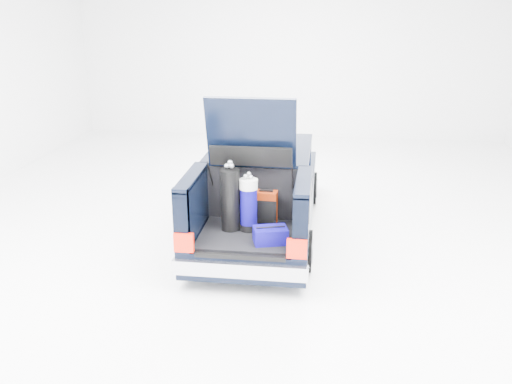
# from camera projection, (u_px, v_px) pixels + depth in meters

# --- Properties ---
(ground) EXTENTS (14.00, 14.00, 0.00)m
(ground) POSITION_uv_depth(u_px,v_px,m) (260.00, 231.00, 9.24)
(ground) COLOR white
(ground) RESTS_ON ground
(car) EXTENTS (1.87, 4.65, 2.47)m
(car) POSITION_uv_depth(u_px,v_px,m) (261.00, 192.00, 9.12)
(car) COLOR black
(car) RESTS_ON ground
(red_suitcase) EXTENTS (0.33, 0.22, 0.52)m
(red_suitcase) POSITION_uv_depth(u_px,v_px,m) (266.00, 208.00, 7.92)
(red_suitcase) COLOR maroon
(red_suitcase) RESTS_ON car
(black_golf_bag) EXTENTS (0.32, 0.34, 1.00)m
(black_golf_bag) POSITION_uv_depth(u_px,v_px,m) (230.00, 199.00, 7.65)
(black_golf_bag) COLOR black
(black_golf_bag) RESTS_ON car
(blue_golf_bag) EXTENTS (0.32, 0.32, 0.86)m
(blue_golf_bag) POSITION_uv_depth(u_px,v_px,m) (249.00, 204.00, 7.65)
(blue_golf_bag) COLOR black
(blue_golf_bag) RESTS_ON car
(blue_duffel) EXTENTS (0.51, 0.41, 0.24)m
(blue_duffel) POSITION_uv_depth(u_px,v_px,m) (270.00, 235.00, 7.33)
(blue_duffel) COLOR #0B0464
(blue_duffel) RESTS_ON car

